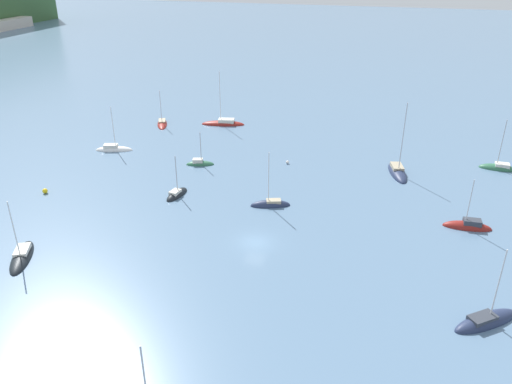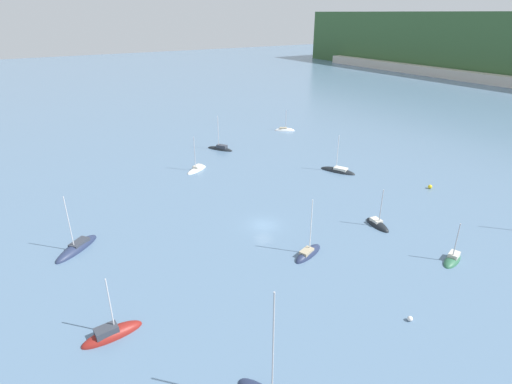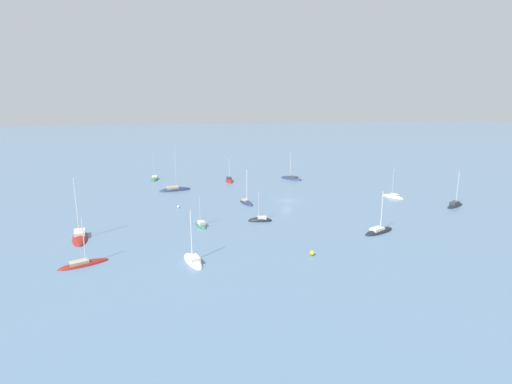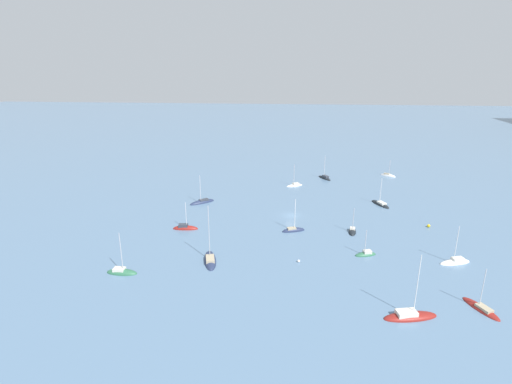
{
  "view_description": "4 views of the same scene",
  "coord_description": "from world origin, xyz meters",
  "views": [
    {
      "loc": [
        -51.14,
        -14.88,
        32.88
      ],
      "look_at": [
        8.98,
        2.5,
        2.47
      ],
      "focal_mm": 35.0,
      "sensor_mm": 36.0,
      "label": 1
    },
    {
      "loc": [
        45.53,
        -29.81,
        30.19
      ],
      "look_at": [
        -6.95,
        2.95,
        2.3
      ],
      "focal_mm": 28.0,
      "sensor_mm": 36.0,
      "label": 2
    },
    {
      "loc": [
        23.87,
        91.21,
        24.33
      ],
      "look_at": [
        8.7,
        5.73,
        3.92
      ],
      "focal_mm": 28.0,
      "sensor_mm": 36.0,
      "label": 3
    },
    {
      "loc": [
        99.79,
        -0.18,
        39.06
      ],
      "look_at": [
        -14.02,
        -10.64,
        1.81
      ],
      "focal_mm": 28.0,
      "sensor_mm": 36.0,
      "label": 4
    }
  ],
  "objects": [
    {
      "name": "sailboat_13",
      "position": [
        -8.02,
        -25.88,
        0.07
      ],
      "size": [
        6.45,
        7.29,
        9.22
      ],
      "rotation": [
        0.0,
        0.0,
        5.39
      ],
      "color": "#232D4C",
      "rests_on": "ground_plane"
    },
    {
      "name": "sailboat_12",
      "position": [
        -37.03,
        11.57,
        0.14
      ],
      "size": [
        6.77,
        5.06,
        8.77
      ],
      "rotation": [
        0.0,
        0.0,
        3.69
      ],
      "color": "black",
      "rests_on": "ground_plane"
    },
    {
      "name": "sailboat_8",
      "position": [
        9.45,
        14.91,
        0.08
      ],
      "size": [
        5.1,
        2.46,
        7.01
      ],
      "rotation": [
        0.0,
        0.0,
        6.13
      ],
      "color": "black",
      "rests_on": "ground_plane"
    },
    {
      "name": "sailboat_10",
      "position": [
        39.67,
        31.86,
        0.08
      ],
      "size": [
        7.46,
        4.91,
        7.84
      ],
      "rotation": [
        0.0,
        0.0,
        3.58
      ],
      "color": "maroon",
      "rests_on": "ground_plane"
    },
    {
      "name": "mooring_buoy_1",
      "position": [
        4.67,
        34.21,
        0.38
      ],
      "size": [
        0.76,
        0.76,
        0.76
      ],
      "color": "yellow",
      "rests_on": "ground_plane"
    },
    {
      "name": "mooring_buoy_0",
      "position": [
        26.01,
        1.83,
        0.28
      ],
      "size": [
        0.57,
        0.57,
        0.57
      ],
      "color": "white",
      "rests_on": "ground_plane"
    },
    {
      "name": "sailboat_5",
      "position": [
        11.26,
        -25.81,
        0.11
      ],
      "size": [
        2.3,
        6.31,
        7.77
      ],
      "rotation": [
        0.0,
        0.0,
        1.63
      ],
      "color": "maroon",
      "rests_on": "ground_plane"
    },
    {
      "name": "sailboat_1",
      "position": [
        43.05,
        19.46,
        0.12
      ],
      "size": [
        4.45,
        9.32,
        11.9
      ],
      "rotation": [
        0.0,
        0.0,
        1.79
      ],
      "color": "maroon",
      "rests_on": "ground_plane"
    },
    {
      "name": "sailboat_2",
      "position": [
        27.14,
        -16.37,
        0.1
      ],
      "size": [
        8.92,
        4.45,
        12.82
      ],
      "rotation": [
        0.0,
        0.0,
        3.39
      ],
      "color": "#232D4C",
      "rests_on": "ground_plane"
    },
    {
      "name": "sailboat_3",
      "position": [
        -42.48,
        34.56,
        0.07
      ],
      "size": [
        4.3,
        5.46,
        6.59
      ],
      "rotation": [
        0.0,
        0.0,
        0.99
      ],
      "color": "white",
      "rests_on": "ground_plane"
    },
    {
      "name": "sailboat_6",
      "position": [
        10.14,
        0.68,
        0.08
      ],
      "size": [
        3.46,
        5.94,
        9.05
      ],
      "rotation": [
        0.0,
        0.0,
        1.91
      ],
      "color": "#232D4C",
      "rests_on": "ground_plane"
    },
    {
      "name": "sailboat_9",
      "position": [
        33.58,
        -32.53,
        0.1
      ],
      "size": [
        2.34,
        6.19,
        9.3
      ],
      "rotation": [
        0.0,
        0.0,
        1.54
      ],
      "color": "#2D6647",
      "rests_on": "ground_plane"
    },
    {
      "name": "sailboat_4",
      "position": [
        21.48,
        16.06,
        0.11
      ],
      "size": [
        2.98,
        4.99,
        6.41
      ],
      "rotation": [
        0.0,
        0.0,
        5.01
      ],
      "color": "#2D6647",
      "rests_on": "ground_plane"
    },
    {
      "name": "sailboat_11",
      "position": [
        -11.05,
        25.61,
        0.08
      ],
      "size": [
        7.67,
        5.23,
        8.49
      ],
      "rotation": [
        0.0,
        0.0,
        3.6
      ],
      "color": "black",
      "rests_on": "ground_plane"
    },
    {
      "name": "sailboat_0",
      "position": [
        23.41,
        33.67,
        0.11
      ],
      "size": [
        3.8,
        7.01,
        8.95
      ],
      "rotation": [
        0.0,
        0.0,
        5.01
      ],
      "color": "white",
      "rests_on": "ground_plane"
    },
    {
      "name": "sailboat_7",
      "position": [
        -27.33,
        1.03,
        0.11
      ],
      "size": [
        4.39,
        5.98,
        7.85
      ],
      "rotation": [
        0.0,
        0.0,
        5.21
      ],
      "color": "white",
      "rests_on": "ground_plane"
    },
    {
      "name": "ground_plane",
      "position": [
        0.0,
        0.0,
        0.0
      ],
      "size": [
        600.0,
        600.0,
        0.0
      ],
      "primitive_type": "plane",
      "color": "slate"
    }
  ]
}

